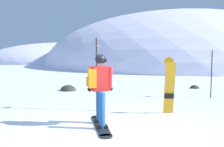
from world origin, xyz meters
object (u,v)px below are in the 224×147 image
object	(u,v)px
piste_marker_near	(212,70)
rock_small	(195,88)
piste_marker_far	(96,69)
rock_mid	(68,91)
snowboarder_main	(99,88)
spare_snowboard	(169,85)

from	to	relation	value
piste_marker_near	rock_small	size ratio (longest dim) A/B	4.18
piste_marker_far	rock_mid	size ratio (longest dim) A/B	3.03
piste_marker_near	piste_marker_far	distance (m)	4.73
piste_marker_near	rock_small	distance (m)	2.77
snowboarder_main	piste_marker_near	xyz separation A→B (m)	(3.83, 3.91, 0.15)
snowboarder_main	piste_marker_near	world-z (taller)	piste_marker_near
snowboarder_main	piste_marker_far	distance (m)	1.61
piste_marker_near	rock_mid	distance (m)	6.21
piste_marker_far	rock_mid	bearing A→B (deg)	116.22
spare_snowboard	piste_marker_near	distance (m)	3.31
snowboarder_main	piste_marker_near	size ratio (longest dim) A/B	0.95
rock_mid	spare_snowboard	bearing A→B (deg)	-45.46
piste_marker_far	rock_mid	xyz separation A→B (m)	(-1.85, 3.75, -1.25)
piste_marker_far	rock_small	distance (m)	6.55
spare_snowboard	rock_mid	size ratio (longest dim) A/B	2.23
snowboarder_main	piste_marker_far	bearing A→B (deg)	100.17
piste_marker_far	rock_mid	world-z (taller)	piste_marker_far
rock_mid	rock_small	xyz separation A→B (m)	(6.00, 1.16, 0.00)
rock_small	rock_mid	bearing A→B (deg)	-169.05
snowboarder_main	piste_marker_far	world-z (taller)	piste_marker_far
piste_marker_near	snowboarder_main	bearing A→B (deg)	-134.41
spare_snowboard	piste_marker_far	world-z (taller)	piste_marker_far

